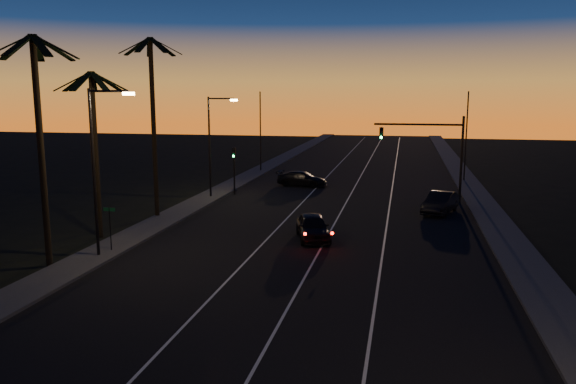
% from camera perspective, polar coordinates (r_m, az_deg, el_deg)
% --- Properties ---
extents(road, '(20.00, 170.00, 0.01)m').
position_cam_1_polar(road, '(37.89, 3.90, -3.38)').
color(road, black).
rests_on(road, ground).
extents(sidewalk_left, '(2.40, 170.00, 0.16)m').
position_cam_1_polar(sidewalk_left, '(40.88, -11.86, -2.48)').
color(sidewalk_left, '#323230').
rests_on(sidewalk_left, ground).
extents(sidewalk_right, '(2.40, 170.00, 0.16)m').
position_cam_1_polar(sidewalk_right, '(38.06, 20.88, -3.84)').
color(sidewalk_right, '#323230').
rests_on(sidewalk_right, ground).
extents(lane_stripe_left, '(0.12, 160.00, 0.01)m').
position_cam_1_polar(lane_stripe_left, '(38.40, -0.55, -3.16)').
color(lane_stripe_left, silver).
rests_on(lane_stripe_left, road).
extents(lane_stripe_mid, '(0.12, 160.00, 0.01)m').
position_cam_1_polar(lane_stripe_mid, '(37.83, 4.65, -3.39)').
color(lane_stripe_mid, silver).
rests_on(lane_stripe_mid, road).
extents(lane_stripe_right, '(0.12, 160.00, 0.01)m').
position_cam_1_polar(lane_stripe_right, '(37.58, 9.96, -3.60)').
color(lane_stripe_right, silver).
rests_on(lane_stripe_right, road).
extents(palm_near, '(4.25, 4.16, 11.53)m').
position_cam_1_polar(palm_near, '(30.23, -23.95, 5.98)').
color(palm_near, black).
rests_on(palm_near, ground).
extents(palm_mid, '(4.25, 4.16, 10.03)m').
position_cam_1_polar(palm_mid, '(35.62, -19.05, 5.44)').
color(palm_mid, black).
rests_on(palm_mid, ground).
extents(palm_far, '(4.25, 4.16, 12.53)m').
position_cam_1_polar(palm_far, '(40.39, -13.56, 8.09)').
color(palm_far, black).
rests_on(palm_far, ground).
extents(streetlight_left_near, '(2.55, 0.26, 9.00)m').
position_cam_1_polar(streetlight_left_near, '(31.01, -18.72, 3.14)').
color(streetlight_left_near, black).
rests_on(streetlight_left_near, ground).
extents(streetlight_left_far, '(2.55, 0.26, 8.50)m').
position_cam_1_polar(streetlight_left_far, '(47.36, -7.64, 5.41)').
color(streetlight_left_far, black).
rests_on(streetlight_left_far, ground).
extents(street_sign, '(0.70, 0.06, 2.60)m').
position_cam_1_polar(street_sign, '(32.51, -17.63, -3.07)').
color(street_sign, black).
rests_on(street_sign, ground).
extents(signal_mast, '(7.10, 0.41, 7.00)m').
position_cam_1_polar(signal_mast, '(46.76, 14.40, 4.79)').
color(signal_mast, black).
rests_on(signal_mast, ground).
extents(signal_post, '(0.28, 0.37, 4.20)m').
position_cam_1_polar(signal_post, '(49.07, -5.51, 3.06)').
color(signal_post, black).
rests_on(signal_post, ground).
extents(far_pole_left, '(0.14, 0.14, 9.00)m').
position_cam_1_polar(far_pole_left, '(63.72, -2.82, 6.11)').
color(far_pole_left, black).
rests_on(far_pole_left, ground).
extents(far_pole_right, '(0.14, 0.14, 9.00)m').
position_cam_1_polar(far_pole_right, '(59.01, 17.65, 5.36)').
color(far_pole_right, black).
rests_on(far_pole_right, ground).
extents(lead_car, '(3.06, 5.27, 1.53)m').
position_cam_1_polar(lead_car, '(34.08, 2.54, -3.54)').
color(lead_car, black).
rests_on(lead_car, road).
extents(right_car, '(3.05, 4.98, 1.55)m').
position_cam_1_polar(right_car, '(42.98, 15.22, -1.05)').
color(right_car, black).
rests_on(right_car, road).
extents(cross_car, '(5.06, 2.68, 1.40)m').
position_cam_1_polar(cross_car, '(53.75, 1.43, 1.35)').
color(cross_car, black).
rests_on(cross_car, road).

